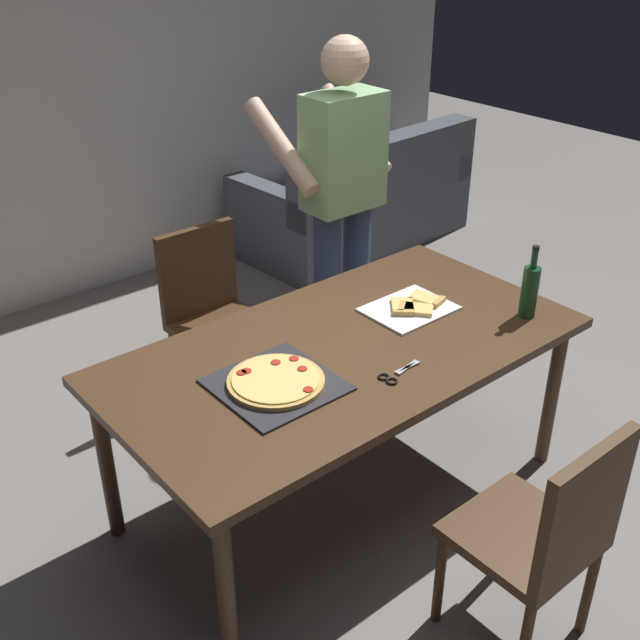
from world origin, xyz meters
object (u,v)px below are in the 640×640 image
(chair_far_side, at_px, (211,308))
(couch, at_px, (359,204))
(wine_bottle, at_px, (530,290))
(person_serving_pizza, at_px, (341,196))
(dining_table, at_px, (344,360))
(pepperoni_pizza_on_tray, at_px, (276,382))
(kitchen_scissors, at_px, (395,375))
(chair_near_camera, at_px, (547,531))

(chair_far_side, height_order, couch, chair_far_side)
(wine_bottle, bearing_deg, person_serving_pizza, 95.28)
(couch, relative_size, wine_bottle, 5.55)
(chair_far_side, bearing_deg, wine_bottle, -60.05)
(dining_table, bearing_deg, pepperoni_pizza_on_tray, -172.11)
(couch, height_order, wine_bottle, wine_bottle)
(chair_far_side, xyz_separation_m, wine_bottle, (0.74, -1.29, 0.36))
(wine_bottle, distance_m, kitchen_scissors, 0.75)
(chair_near_camera, distance_m, chair_far_side, 1.96)
(dining_table, relative_size, wine_bottle, 5.94)
(chair_far_side, xyz_separation_m, couch, (1.90, 1.00, -0.21))
(chair_far_side, height_order, pepperoni_pizza_on_tray, chair_far_side)
(person_serving_pizza, distance_m, wine_bottle, 1.08)
(dining_table, height_order, person_serving_pizza, person_serving_pizza)
(chair_near_camera, distance_m, couch, 3.53)
(chair_near_camera, height_order, wine_bottle, wine_bottle)
(dining_table, xyz_separation_m, couch, (1.90, 1.99, -0.38))
(chair_near_camera, height_order, pepperoni_pizza_on_tray, chair_near_camera)
(chair_far_side, distance_m, wine_bottle, 1.53)
(couch, bearing_deg, person_serving_pizza, -135.85)
(person_serving_pizza, bearing_deg, chair_near_camera, -110.22)
(chair_near_camera, xyz_separation_m, kitchen_scissors, (-0.00, 0.70, 0.24))
(chair_near_camera, bearing_deg, dining_table, 90.00)
(person_serving_pizza, bearing_deg, wine_bottle, -84.72)
(dining_table, distance_m, wine_bottle, 0.82)
(chair_near_camera, relative_size, chair_far_side, 1.00)
(couch, xyz_separation_m, person_serving_pizza, (-1.26, -1.22, 0.70))
(wine_bottle, bearing_deg, chair_far_side, 119.95)
(chair_far_side, bearing_deg, dining_table, -90.00)
(kitchen_scissors, bearing_deg, dining_table, 89.58)
(dining_table, bearing_deg, couch, 46.22)
(wine_bottle, bearing_deg, pepperoni_pizza_on_tray, 167.26)
(chair_near_camera, xyz_separation_m, chair_far_side, (0.00, 1.96, 0.00))
(person_serving_pizza, height_order, pepperoni_pizza_on_tray, person_serving_pizza)
(chair_near_camera, height_order, person_serving_pizza, person_serving_pizza)
(dining_table, height_order, chair_near_camera, chair_near_camera)
(dining_table, distance_m, couch, 2.78)
(dining_table, bearing_deg, person_serving_pizza, 49.86)
(chair_near_camera, height_order, chair_far_side, same)
(chair_far_side, relative_size, pepperoni_pizza_on_tray, 2.19)
(chair_far_side, bearing_deg, kitchen_scissors, -90.09)
(person_serving_pizza, bearing_deg, dining_table, -130.14)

